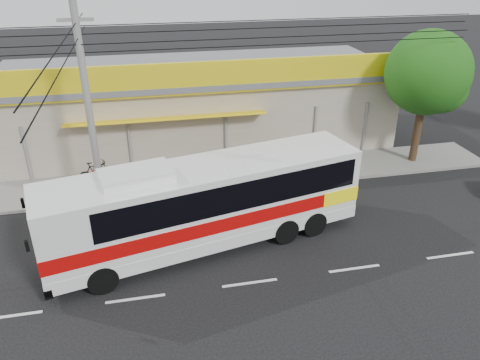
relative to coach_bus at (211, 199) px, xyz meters
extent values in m
plane|color=black|center=(0.90, -0.25, -2.04)|extent=(120.00, 120.00, 0.00)
cube|color=slate|center=(0.90, 5.75, -1.97)|extent=(30.00, 3.20, 0.15)
cube|color=gray|center=(0.90, 11.35, 0.06)|extent=(22.00, 8.00, 4.20)
cube|color=#56585D|center=(0.90, 11.35, 2.31)|extent=(22.60, 8.60, 0.30)
cube|color=yellow|center=(0.90, 7.23, 2.86)|extent=(22.00, 0.24, 1.60)
cube|color=red|center=(-1.10, 7.20, 2.86)|extent=(9.00, 0.10, 1.20)
cube|color=#167E2F|center=(7.40, 7.20, 2.86)|extent=(2.40, 0.10, 1.10)
cube|color=navy|center=(10.10, 7.20, 2.86)|extent=(2.20, 0.10, 1.10)
cube|color=red|center=(-8.10, 7.20, 2.86)|extent=(3.00, 0.10, 1.10)
cube|color=yellow|center=(-1.10, 7.05, 0.96)|extent=(10.00, 1.20, 0.37)
cube|color=silver|center=(-0.19, -0.04, -0.09)|extent=(12.62, 5.27, 2.99)
cube|color=#AA0707|center=(-0.19, -0.04, -0.45)|extent=(12.67, 5.32, 0.57)
cube|color=#FFF10D|center=(5.03, 1.15, -0.45)|extent=(2.19, 2.94, 0.62)
cube|color=black|center=(0.51, 0.12, 0.58)|extent=(10.62, 4.85, 1.13)
cube|color=black|center=(-6.13, -1.41, 0.38)|extent=(0.67, 2.24, 1.54)
cube|color=silver|center=(-2.70, -0.62, 1.59)|extent=(2.73, 1.96, 0.37)
cylinder|color=black|center=(-4.15, -2.14, -1.51)|extent=(1.12, 0.56, 1.07)
cylinder|color=black|center=(-4.67, 0.12, -1.51)|extent=(1.12, 0.56, 1.07)
cylinder|color=black|center=(4.18, -0.23, -1.51)|extent=(1.12, 0.56, 1.07)
cylinder|color=black|center=(3.66, 2.03, -1.51)|extent=(1.12, 0.56, 1.07)
imported|color=#9A0F0B|center=(-5.41, 5.83, -1.40)|extent=(1.91, 0.70, 1.00)
imported|color=black|center=(-4.81, 6.26, -1.32)|extent=(1.99, 1.12, 1.15)
cylinder|color=slate|center=(-4.46, 3.95, 2.53)|extent=(0.30, 0.30, 9.15)
cube|color=slate|center=(-4.46, 3.95, 6.19)|extent=(1.37, 0.14, 0.14)
cylinder|color=#312113|center=(12.06, 5.52, -0.23)|extent=(0.41, 0.41, 3.63)
sphere|color=#17480F|center=(12.06, 5.52, 2.95)|extent=(4.31, 4.31, 4.31)
sphere|color=#17480F|center=(12.74, 5.18, 2.27)|extent=(2.72, 2.72, 2.72)
camera|label=1|loc=(-2.19, -15.61, 8.72)|focal=35.00mm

